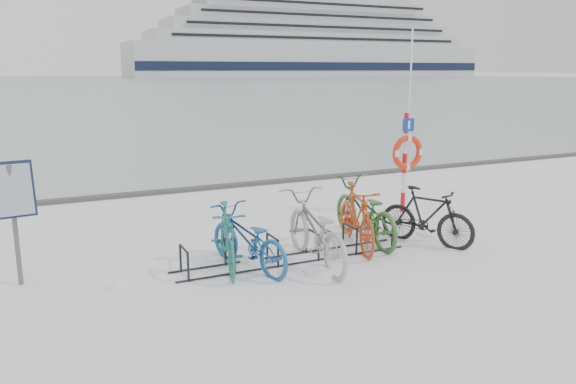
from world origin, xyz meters
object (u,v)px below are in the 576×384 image
lifebuoy_station (407,152)px  cruise_ferry (310,44)px  info_board (12,197)px  bike_rack (293,249)px

lifebuoy_station → cruise_ferry: bearing=63.2°
info_board → lifebuoy_station: (7.60, 1.12, 0.01)m
bike_rack → cruise_ferry: 228.66m
info_board → bike_rack: bearing=-16.3°
lifebuoy_station → cruise_ferry: size_ratio=0.03×
info_board → cruise_ferry: bearing=55.0°
bike_rack → info_board: bearing=170.3°
bike_rack → cruise_ferry: bearing=62.6°
info_board → cruise_ferry: size_ratio=0.01×
bike_rack → lifebuoy_station: (3.57, 1.81, 1.13)m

